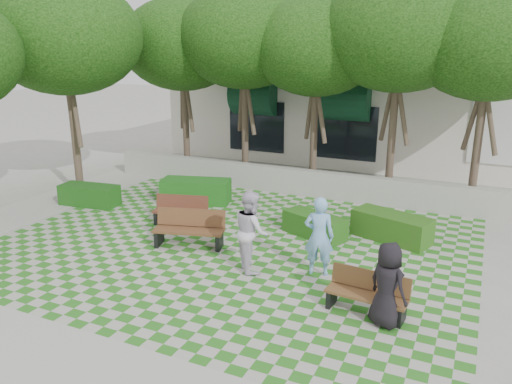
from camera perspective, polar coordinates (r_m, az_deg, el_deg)
The scene contains 17 objects.
ground at distance 12.29m, azimuth -5.11°, elevation -7.80°, with size 90.00×90.00×0.00m, color gray.
lawn at distance 13.09m, azimuth -2.92°, elevation -6.17°, with size 12.00×12.00×0.00m, color #2B721E.
sidewalk_south at distance 9.07m, azimuth -20.86°, elevation -18.45°, with size 16.00×2.00×0.01m, color #9E9B93.
sidewalk_west at distance 17.46m, azimuth -24.35°, elevation -1.81°, with size 2.00×12.00×0.01m, color #9E9B93.
retaining_wall at distance 17.47m, azimuth 5.01°, elevation 1.16°, with size 15.00×0.36×0.90m, color #9E9B93.
bench_east at distance 10.10m, azimuth 12.60°, elevation -11.32°, with size 1.61×0.66×0.83m.
bench_mid at distance 13.03m, azimuth -7.61°, elevation -4.25°, with size 1.91×1.07×0.96m.
bench_west at distance 14.71m, azimuth -8.59°, elevation -2.12°, with size 1.66×0.91×0.83m.
hedge_east at distance 13.85m, azimuth 15.22°, elevation -3.88°, with size 2.06×0.83×0.72m, color #214B14.
hedge_midright at distance 13.72m, azimuth 6.71°, elevation -3.81°, with size 1.78×0.71×0.62m, color #1D4C14.
hedge_midleft at distance 16.64m, azimuth -6.88°, elevation 0.12°, with size 2.23×0.89×0.78m, color #175216.
hedge_west at distance 17.15m, azimuth -18.48°, elevation -0.33°, with size 1.91×0.76×0.67m, color #154612.
person_blue at distance 11.30m, azimuth 7.21°, elevation -5.04°, with size 0.67×0.44×1.84m, color #7CAEE2.
person_dark at distance 9.58m, azimuth 14.78°, elevation -10.22°, with size 0.80×0.52×1.64m, color black.
person_white at distance 11.45m, azimuth -0.55°, elevation -4.46°, with size 0.92×0.72×1.89m, color silver.
tree_row at distance 17.35m, azimuth -0.93°, elevation 16.92°, with size 17.70×13.40×7.41m.
building at distance 24.35m, azimuth 13.72°, elevation 10.05°, with size 18.00×8.92×5.15m.
Camera 1 is at (5.68, -9.67, 5.03)m, focal length 35.00 mm.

